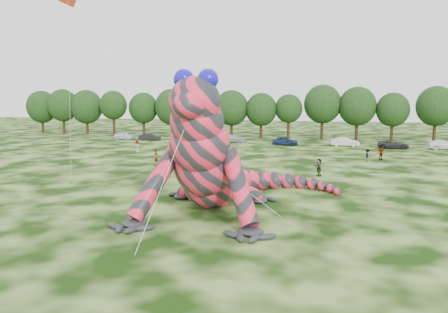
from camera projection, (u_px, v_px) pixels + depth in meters
ground at (196, 220)px, 29.72m from camera, size 240.00×240.00×0.00m
inflatable_gecko at (215, 140)px, 32.93m from camera, size 17.31×20.48×10.14m
flying_kite at (68, 15)px, 35.63m from camera, size 3.92×4.98×17.18m
tree_0 at (42, 112)px, 98.65m from camera, size 6.91×6.22×9.51m
tree_1 at (63, 112)px, 96.06m from camera, size 6.74×6.07×9.81m
tree_2 at (87, 112)px, 95.53m from camera, size 7.04×6.34×9.64m
tree_3 at (114, 113)px, 92.24m from camera, size 5.81×5.23×9.44m
tree_4 at (143, 114)px, 92.45m from camera, size 6.22×5.60×9.06m
tree_5 at (172, 113)px, 90.64m from camera, size 7.16×6.44×9.80m
tree_6 at (195, 114)px, 87.69m from camera, size 6.52×5.86×9.49m
tree_7 at (232, 114)px, 86.09m from camera, size 6.68×6.01×9.48m
tree_8 at (261, 116)px, 84.96m from camera, size 6.14×5.53×8.94m
tree_9 at (289, 117)px, 84.11m from camera, size 5.27×4.74×8.68m
tree_10 at (322, 112)px, 83.72m from camera, size 7.09×6.38×10.50m
tree_11 at (357, 114)px, 81.91m from camera, size 7.01×6.31×10.07m
tree_12 at (392, 117)px, 80.12m from camera, size 5.99×5.39×8.97m
tree_13 at (435, 114)px, 77.81m from camera, size 6.83×6.15×10.13m
car_0 at (125, 136)px, 84.15m from camera, size 4.39×2.38×1.42m
car_1 at (150, 137)px, 82.34m from camera, size 4.33×2.14×1.37m
car_2 at (197, 138)px, 80.26m from camera, size 4.65×2.27×1.27m
car_3 at (233, 138)px, 79.12m from camera, size 5.09×2.61×1.41m
car_4 at (285, 141)px, 74.38m from camera, size 4.60×2.26×1.51m
car_5 at (345, 142)px, 72.88m from camera, size 4.71×1.96×1.52m
car_6 at (393, 144)px, 69.73m from camera, size 4.97×2.55×1.34m
car_7 at (443, 145)px, 68.50m from camera, size 5.45×3.04×1.49m
spectator_1 at (191, 154)px, 57.05m from camera, size 0.73×0.90×1.73m
spectator_4 at (137, 147)px, 64.27m from camera, size 0.84×1.05×1.89m
spectator_5 at (319, 167)px, 45.91m from camera, size 1.30×1.75×1.84m
spectator_3 at (381, 153)px, 57.24m from camera, size 1.18×1.01×1.89m
spectator_0 at (156, 157)px, 53.11m from camera, size 0.58×0.76×1.89m
spectator_2 at (368, 156)px, 55.82m from camera, size 0.61×1.03×1.58m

